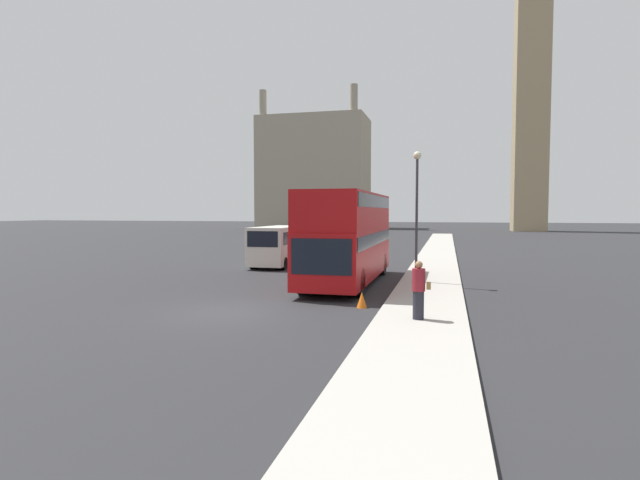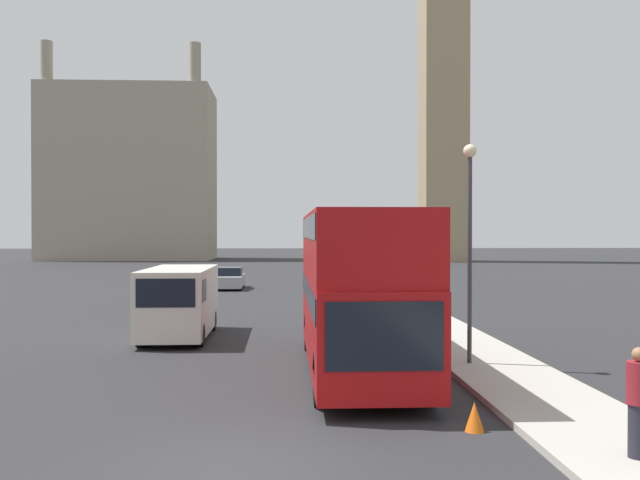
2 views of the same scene
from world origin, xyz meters
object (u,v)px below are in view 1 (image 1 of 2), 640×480
(clock_tower, at_px, (532,39))
(red_double_decker_bus, at_px, (348,233))
(street_lamp, at_px, (417,197))
(pedestrian, at_px, (419,290))
(white_van, at_px, (279,245))
(parked_sedan, at_px, (348,238))

(clock_tower, height_order, red_double_decker_bus, clock_tower)
(clock_tower, distance_m, street_lamp, 77.07)
(clock_tower, distance_m, red_double_decker_bus, 78.71)
(red_double_decker_bus, bearing_deg, clock_tower, 75.62)
(red_double_decker_bus, height_order, pedestrian, red_double_decker_bus)
(white_van, distance_m, street_lamp, 10.84)
(clock_tower, distance_m, pedestrian, 85.51)
(parked_sedan, bearing_deg, pedestrian, -75.54)
(street_lamp, bearing_deg, clock_tower, 77.95)
(pedestrian, relative_size, street_lamp, 0.29)
(pedestrian, height_order, street_lamp, street_lamp)
(red_double_decker_bus, bearing_deg, parked_sedan, 101.20)
(red_double_decker_bus, distance_m, street_lamp, 3.54)
(clock_tower, height_order, street_lamp, clock_tower)
(white_van, height_order, pedestrian, white_van)
(pedestrian, distance_m, street_lamp, 8.70)
(clock_tower, xyz_separation_m, street_lamp, (-14.93, -69.91, -28.81))
(red_double_decker_bus, height_order, street_lamp, street_lamp)
(parked_sedan, bearing_deg, street_lamp, -72.60)
(clock_tower, height_order, parked_sedan, clock_tower)
(red_double_decker_bus, xyz_separation_m, pedestrian, (3.67, -7.76, -1.33))
(pedestrian, xyz_separation_m, parked_sedan, (-9.19, 35.64, -0.38))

